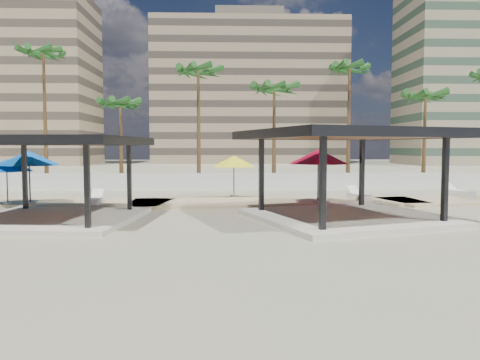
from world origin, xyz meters
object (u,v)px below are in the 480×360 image
object	(u,v)px
umbrella_a	(7,165)
lounger_a	(95,200)
umbrella_c	(318,157)
lounger_c	(458,193)
pavilion_west	(51,171)
pavilion_central	(346,167)
lounger_b	(358,196)

from	to	relation	value
umbrella_a	lounger_a	distance (m)	4.83
umbrella_c	lounger_c	world-z (taller)	umbrella_c
umbrella_c	pavilion_west	bearing A→B (deg)	-158.85
pavilion_central	pavilion_west	distance (m)	12.41
pavilion_west	lounger_a	size ratio (longest dim) A/B	4.03
umbrella_c	lounger_a	distance (m)	11.93
pavilion_west	lounger_b	distance (m)	16.32
pavilion_west	lounger_a	xyz separation A→B (m)	(0.46, 4.75, -1.77)
pavilion_central	lounger_c	size ratio (longest dim) A/B	4.45
umbrella_a	lounger_c	bearing A→B (deg)	7.70
umbrella_c	lounger_b	distance (m)	3.95
pavilion_west	umbrella_a	bearing A→B (deg)	135.92
pavilion_central	lounger_c	bearing A→B (deg)	23.45
umbrella_c	umbrella_a	bearing A→B (deg)	180.00
umbrella_c	lounger_c	distance (m)	10.17
umbrella_a	lounger_c	distance (m)	25.77
lounger_b	pavilion_west	bearing A→B (deg)	100.06
lounger_a	lounger_b	distance (m)	14.51
umbrella_a	lounger_b	world-z (taller)	umbrella_a
pavilion_west	lounger_b	size ratio (longest dim) A/B	3.84
umbrella_a	pavilion_west	bearing A→B (deg)	-49.66
umbrella_a	lounger_b	distance (m)	19.04
pavilion_central	umbrella_a	world-z (taller)	pavilion_central
pavilion_central	umbrella_a	distance (m)	17.08
pavilion_central	umbrella_c	bearing A→B (deg)	74.23
pavilion_central	pavilion_west	world-z (taller)	pavilion_central
umbrella_a	lounger_a	world-z (taller)	umbrella_a
lounger_b	lounger_c	bearing A→B (deg)	-89.40
umbrella_a	pavilion_central	bearing A→B (deg)	-16.08
lounger_c	pavilion_west	bearing A→B (deg)	91.33
pavilion_west	lounger_c	size ratio (longest dim) A/B	3.54
lounger_c	lounger_b	bearing A→B (deg)	84.66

